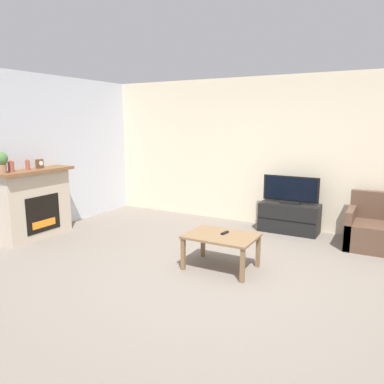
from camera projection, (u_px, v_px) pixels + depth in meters
The scene contains 13 objects.
ground_plane at pixel (215, 283), 4.48m from camera, with size 24.00×24.00×0.00m, color slate.
wall_back at pixel (284, 153), 6.67m from camera, with size 12.00×0.06×2.70m.
wall_left at pixel (10, 157), 5.95m from camera, with size 0.06×12.00×2.70m.
fireplace at pixel (35, 203), 6.19m from camera, with size 0.48×1.30×1.14m.
mantel_vase_left at pixel (11, 166), 5.73m from camera, with size 0.09×0.09×0.19m.
mantel_vase_centre_left at pixel (28, 165), 5.98m from camera, with size 0.07×0.07×0.18m.
mantel_clock at pixel (40, 164), 6.18m from camera, with size 0.08×0.11×0.15m.
potted_plant at pixel (1, 161), 5.57m from camera, with size 0.21×0.21×0.32m.
tv_stand at pixel (289, 218), 6.51m from camera, with size 1.00×0.46×0.51m.
tv at pixel (291, 191), 6.42m from camera, with size 0.95×0.18×0.48m.
armchair at pixel (372, 230), 5.70m from camera, with size 0.70×0.76×0.83m.
coffee_table at pixel (221, 239), 4.86m from camera, with size 0.90×0.64×0.46m.
remote at pixel (225, 233), 4.91m from camera, with size 0.06×0.15×0.02m.
Camera 1 is at (1.79, -3.81, 1.91)m, focal length 35.00 mm.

